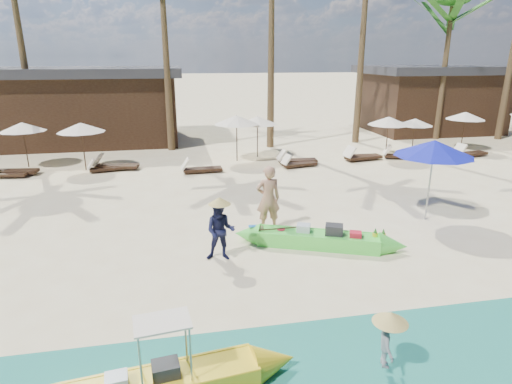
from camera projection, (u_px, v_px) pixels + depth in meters
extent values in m
plane|color=#F5E7B5|center=(309.00, 261.00, 10.80)|extent=(240.00, 240.00, 0.00)
cube|color=#4FE947|center=(318.00, 240.00, 11.55)|extent=(3.25, 1.83, 0.39)
cube|color=white|center=(318.00, 239.00, 11.54)|extent=(2.77, 1.49, 0.17)
cube|color=#262628|center=(334.00, 231.00, 11.39)|extent=(0.56, 0.50, 0.36)
cube|color=silver|center=(303.00, 229.00, 11.59)|extent=(0.45, 0.42, 0.29)
cube|color=red|center=(355.00, 236.00, 11.26)|extent=(0.38, 0.35, 0.22)
cylinder|color=red|center=(281.00, 231.00, 11.74)|extent=(0.22, 0.22, 0.09)
cylinder|color=#262628|center=(271.00, 232.00, 11.69)|extent=(0.20, 0.20, 0.08)
sphere|color=tan|center=(261.00, 229.00, 11.78)|extent=(0.18, 0.18, 0.18)
cylinder|color=yellow|center=(375.00, 236.00, 11.29)|extent=(0.14, 0.14, 0.18)
cylinder|color=yellow|center=(383.00, 237.00, 11.25)|extent=(0.14, 0.14, 0.18)
cube|color=#262628|center=(166.00, 371.00, 6.38)|extent=(0.44, 0.37, 0.30)
cube|color=silver|center=(117.00, 383.00, 6.18)|extent=(0.35, 0.32, 0.26)
cube|color=#F3E5CD|center=(162.00, 322.00, 6.11)|extent=(0.87, 0.65, 0.03)
imported|color=tan|center=(268.00, 198.00, 12.44)|extent=(0.72, 0.48, 1.95)
imported|color=#141637|center=(220.00, 231.00, 10.66)|extent=(0.85, 0.73, 1.54)
imported|color=gray|center=(388.00, 343.00, 6.75)|extent=(0.46, 0.63, 0.87)
cylinder|color=#99999E|center=(430.00, 182.00, 13.16)|extent=(0.05, 0.05, 2.46)
cone|color=#131AB4|center=(434.00, 148.00, 12.83)|extent=(2.36, 2.36, 0.48)
cylinder|color=#322214|center=(25.00, 146.00, 19.56)|extent=(0.05, 0.05, 2.02)
cone|color=#F3E5CD|center=(22.00, 127.00, 19.29)|extent=(2.02, 2.02, 0.40)
cube|color=#322214|center=(8.00, 174.00, 18.10)|extent=(1.66, 0.73, 0.11)
cube|color=#322214|center=(15.00, 171.00, 18.46)|extent=(1.93, 0.83, 0.13)
cylinder|color=#322214|center=(83.00, 147.00, 19.10)|extent=(0.05, 0.05, 2.07)
cone|color=#F3E5CD|center=(81.00, 127.00, 18.83)|extent=(2.07, 2.07, 0.41)
cube|color=#322214|center=(108.00, 168.00, 19.07)|extent=(1.62, 0.79, 0.11)
cube|color=#F3E5CD|center=(91.00, 164.00, 18.74)|extent=(0.44, 0.56, 0.45)
cube|color=#322214|center=(117.00, 166.00, 19.35)|extent=(1.94, 0.91, 0.13)
cube|color=#F3E5CD|center=(98.00, 159.00, 19.24)|extent=(0.51, 0.67, 0.54)
cylinder|color=#322214|center=(237.00, 139.00, 20.70)|extent=(0.05, 0.05, 2.17)
cone|color=#F3E5CD|center=(237.00, 120.00, 20.42)|extent=(2.17, 2.17, 0.43)
cube|color=#322214|center=(203.00, 169.00, 18.88)|extent=(1.72, 0.64, 0.12)
cube|color=#F3E5CD|center=(185.00, 164.00, 18.61)|extent=(0.41, 0.57, 0.49)
cylinder|color=#322214|center=(257.00, 137.00, 21.57)|extent=(0.05, 0.05, 2.00)
cone|color=#F3E5CD|center=(257.00, 120.00, 21.31)|extent=(2.00, 2.00, 0.40)
cube|color=#322214|center=(298.00, 161.00, 20.37)|extent=(1.83, 0.67, 0.13)
cube|color=#F3E5CD|center=(282.00, 155.00, 20.17)|extent=(0.43, 0.60, 0.53)
cube|color=#322214|center=(300.00, 164.00, 19.83)|extent=(1.67, 0.82, 0.11)
cube|color=#F3E5CD|center=(286.00, 159.00, 19.49)|extent=(0.45, 0.58, 0.47)
cylinder|color=#322214|center=(387.00, 138.00, 21.28)|extent=(0.05, 0.05, 2.03)
cone|color=#F3E5CD|center=(389.00, 121.00, 21.02)|extent=(2.03, 2.03, 0.41)
cube|color=#322214|center=(363.00, 157.00, 21.08)|extent=(1.93, 0.91, 0.13)
cube|color=#F3E5CD|center=(350.00, 152.00, 20.70)|extent=(0.51, 0.66, 0.54)
cube|color=#322214|center=(362.00, 156.00, 21.32)|extent=(1.76, 0.67, 0.12)
cube|color=#F3E5CD|center=(348.00, 151.00, 21.14)|extent=(0.42, 0.58, 0.50)
cylinder|color=#322214|center=(413.00, 137.00, 22.23)|extent=(0.05, 0.05, 1.81)
cone|color=#F3E5CD|center=(415.00, 122.00, 21.99)|extent=(1.81, 1.81, 0.36)
cube|color=#322214|center=(402.00, 156.00, 21.37)|extent=(1.80, 1.07, 0.12)
cube|color=#F3E5CD|center=(387.00, 150.00, 21.38)|extent=(0.54, 0.65, 0.50)
cylinder|color=#322214|center=(463.00, 132.00, 23.13)|extent=(0.05, 0.05, 2.02)
cone|color=#F3E5CD|center=(466.00, 116.00, 22.86)|extent=(2.02, 2.02, 0.40)
cube|color=#322214|center=(470.00, 154.00, 21.83)|extent=(1.88, 0.93, 0.13)
cube|color=#F3E5CD|center=(460.00, 149.00, 21.45)|extent=(0.51, 0.65, 0.53)
cone|color=brown|center=(21.00, 45.00, 21.38)|extent=(0.40, 0.40, 10.89)
cone|color=brown|center=(166.00, 54.00, 22.02)|extent=(0.40, 0.40, 10.08)
cone|color=brown|center=(271.00, 42.00, 22.58)|extent=(0.40, 0.40, 11.26)
cone|color=brown|center=(364.00, 24.00, 23.58)|extent=(0.40, 0.40, 13.16)
cone|color=brown|center=(444.00, 72.00, 25.45)|extent=(0.40, 0.40, 8.07)
cube|color=#322214|center=(90.00, 110.00, 25.16)|extent=(10.00, 6.00, 3.80)
cube|color=#2D2D33|center=(85.00, 72.00, 24.51)|extent=(10.80, 6.60, 0.50)
cube|color=#322214|center=(429.00, 102.00, 29.10)|extent=(8.00, 6.00, 3.80)
cube|color=#2D2D33|center=(433.00, 70.00, 28.44)|extent=(8.80, 6.60, 0.50)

